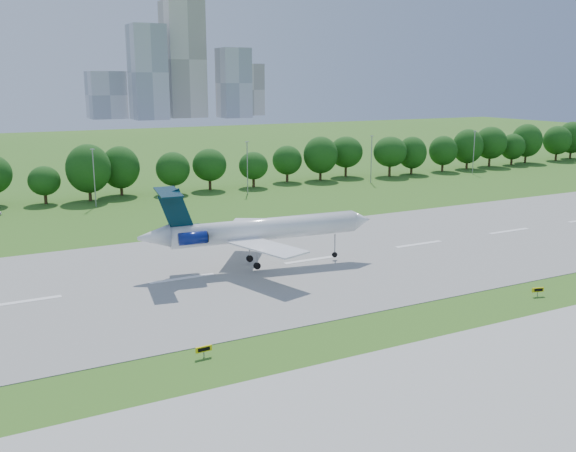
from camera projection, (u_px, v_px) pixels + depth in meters
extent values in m
plane|color=#2E641A|center=(419.00, 313.00, 73.37)|extent=(600.00, 600.00, 0.00)
cube|color=gray|center=(312.00, 260.00, 94.98)|extent=(400.00, 45.00, 0.08)
cube|color=#ADADA8|center=(547.00, 376.00, 57.80)|extent=(400.00, 23.00, 0.08)
cylinder|color=#382314|center=(87.00, 191.00, 143.51)|extent=(0.70, 0.70, 3.60)
sphere|color=#104010|center=(85.00, 172.00, 142.53)|extent=(8.40, 8.40, 8.40)
cylinder|color=#382314|center=(250.00, 179.00, 161.53)|extent=(0.70, 0.70, 3.60)
sphere|color=#104010|center=(249.00, 161.00, 160.55)|extent=(8.40, 8.40, 8.40)
cylinder|color=#382314|center=(380.00, 169.00, 179.55)|extent=(0.70, 0.70, 3.60)
sphere|color=#104010|center=(380.00, 153.00, 178.57)|extent=(8.40, 8.40, 8.40)
cylinder|color=#382314|center=(486.00, 161.00, 197.57)|extent=(0.70, 0.70, 3.60)
sphere|color=#104010|center=(487.00, 146.00, 196.59)|extent=(8.40, 8.40, 8.40)
cylinder|color=#382314|center=(575.00, 154.00, 215.59)|extent=(0.70, 0.70, 3.60)
sphere|color=#104010|center=(576.00, 141.00, 214.61)|extent=(8.40, 8.40, 8.40)
cylinder|color=gray|center=(94.00, 178.00, 133.93)|extent=(0.24, 0.24, 12.00)
cube|color=gray|center=(92.00, 149.00, 132.58)|extent=(0.90, 0.25, 0.18)
cylinder|color=gray|center=(247.00, 168.00, 149.70)|extent=(0.24, 0.24, 12.00)
cube|color=gray|center=(247.00, 142.00, 148.34)|extent=(0.90, 0.25, 0.18)
cylinder|color=gray|center=(371.00, 160.00, 165.47)|extent=(0.24, 0.24, 12.00)
cube|color=gray|center=(372.00, 136.00, 164.11)|extent=(0.90, 0.25, 0.18)
cylinder|color=gray|center=(474.00, 153.00, 181.23)|extent=(0.24, 0.24, 12.00)
cube|color=gray|center=(475.00, 131.00, 179.88)|extent=(0.90, 0.25, 0.18)
cube|color=#B2B2B7|center=(148.00, 73.00, 428.85)|extent=(22.00, 22.00, 62.00)
cube|color=beige|center=(183.00, 60.00, 453.33)|extent=(26.00, 26.00, 80.00)
cube|color=#B2B2B7|center=(234.00, 83.00, 453.11)|extent=(20.00, 20.00, 48.00)
cube|color=beige|center=(249.00, 90.00, 486.20)|extent=(18.00, 18.00, 38.00)
cube|color=#B2B2B7|center=(106.00, 95.00, 443.44)|extent=(24.00, 24.00, 32.00)
cylinder|color=white|center=(265.00, 229.00, 90.32)|extent=(26.95, 7.24, 3.63)
cone|color=white|center=(361.00, 220.00, 94.86)|extent=(3.36, 3.53, 3.17)
cone|color=white|center=(154.00, 237.00, 85.49)|extent=(4.77, 3.75, 3.20)
cube|color=white|center=(267.00, 247.00, 84.26)|extent=(7.49, 12.37, 0.31)
cube|color=white|center=(243.00, 227.00, 95.79)|extent=(10.17, 12.10, 0.31)
cube|color=#042230|center=(176.00, 211.00, 85.67)|extent=(4.63, 1.16, 6.04)
cube|color=#042230|center=(168.00, 192.00, 84.83)|extent=(4.13, 8.81, 0.25)
cylinder|color=navy|center=(193.00, 238.00, 84.84)|extent=(3.99, 2.26, 1.76)
cylinder|color=navy|center=(187.00, 231.00, 89.13)|extent=(3.99, 2.26, 1.76)
cylinder|color=gray|center=(335.00, 244.00, 94.34)|extent=(0.18, 0.18, 3.12)
cylinder|color=black|center=(335.00, 255.00, 94.69)|extent=(0.83, 0.39, 0.80)
cylinder|color=gray|center=(257.00, 255.00, 88.65)|extent=(0.21, 0.21, 3.12)
cylinder|color=black|center=(257.00, 266.00, 89.00)|extent=(1.03, 0.55, 0.98)
cylinder|color=gray|center=(250.00, 248.00, 92.27)|extent=(0.21, 0.21, 3.12)
cylinder|color=black|center=(250.00, 259.00, 92.62)|extent=(1.03, 0.55, 0.98)
cube|color=gray|center=(204.00, 354.00, 61.60)|extent=(0.11, 0.11, 0.72)
cube|color=yellow|center=(204.00, 349.00, 61.49)|extent=(1.66, 0.26, 0.57)
cube|color=black|center=(204.00, 349.00, 61.39)|extent=(1.24, 0.08, 0.36)
cube|color=gray|center=(537.00, 294.00, 79.07)|extent=(0.12, 0.12, 0.69)
cube|color=yellow|center=(538.00, 290.00, 78.97)|extent=(1.58, 0.55, 0.54)
cube|color=black|center=(538.00, 290.00, 78.86)|extent=(1.16, 0.30, 0.35)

